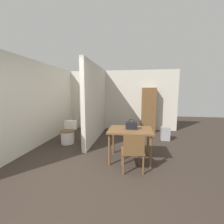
{
  "coord_description": "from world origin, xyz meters",
  "views": [
    {
      "loc": [
        0.78,
        -2.28,
        1.61
      ],
      "look_at": [
        0.17,
        1.75,
        1.06
      ],
      "focal_mm": 24.0,
      "sensor_mm": 36.0,
      "label": 1
    }
  ],
  "objects": [
    {
      "name": "wall_left",
      "position": [
        -2.08,
        2.05,
        1.25
      ],
      "size": [
        0.12,
        5.1,
        2.5
      ],
      "color": "beige",
      "rests_on": "ground_plane"
    },
    {
      "name": "dining_table",
      "position": [
        0.7,
        1.14,
        0.66
      ],
      "size": [
        1.0,
        0.78,
        0.75
      ],
      "color": "brown",
      "rests_on": "ground_plane"
    },
    {
      "name": "partition_wall",
      "position": [
        -0.52,
        2.73,
        1.25
      ],
      "size": [
        0.12,
        2.75,
        2.5
      ],
      "color": "beige",
      "rests_on": "ground_plane"
    },
    {
      "name": "wooden_cabinet",
      "position": [
        1.35,
        3.89,
        0.88
      ],
      "size": [
        0.55,
        0.4,
        1.77
      ],
      "color": "brown",
      "rests_on": "ground_plane"
    },
    {
      "name": "wall_back",
      "position": [
        0.0,
        4.16,
        1.25
      ],
      "size": [
        5.05,
        0.12,
        2.5
      ],
      "color": "beige",
      "rests_on": "ground_plane"
    },
    {
      "name": "handbag",
      "position": [
        0.72,
        1.17,
        0.83
      ],
      "size": [
        0.26,
        0.16,
        0.24
      ],
      "color": "black",
      "rests_on": "dining_table"
    },
    {
      "name": "wooden_chair",
      "position": [
        0.76,
        0.62,
        0.45
      ],
      "size": [
        0.51,
        0.51,
        0.82
      ],
      "rotation": [
        0.0,
        0.0,
        0.15
      ],
      "color": "brown",
      "rests_on": "ground_plane"
    },
    {
      "name": "ground_plane",
      "position": [
        0.0,
        0.0,
        0.0
      ],
      "size": [
        16.0,
        16.0,
        0.0
      ],
      "primitive_type": "plane",
      "color": "#382D26"
    },
    {
      "name": "toilet",
      "position": [
        -1.27,
        2.06,
        0.28
      ],
      "size": [
        0.43,
        0.58,
        0.68
      ],
      "color": "white",
      "rests_on": "ground_plane"
    },
    {
      "name": "space_heater",
      "position": [
        1.82,
        2.78,
        0.23
      ],
      "size": [
        0.28,
        0.21,
        0.45
      ],
      "color": "#9E9EA3",
      "rests_on": "ground_plane"
    }
  ]
}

